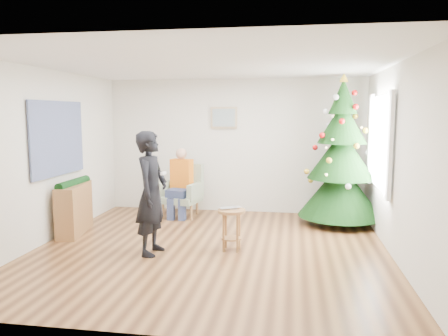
% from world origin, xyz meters
% --- Properties ---
extents(floor, '(5.00, 5.00, 0.00)m').
position_xyz_m(floor, '(0.00, 0.00, 0.00)').
color(floor, brown).
rests_on(floor, ground).
extents(ceiling, '(5.00, 5.00, 0.00)m').
position_xyz_m(ceiling, '(0.00, 0.00, 2.60)').
color(ceiling, white).
rests_on(ceiling, wall_back).
extents(wall_back, '(5.00, 0.00, 5.00)m').
position_xyz_m(wall_back, '(0.00, 2.50, 1.30)').
color(wall_back, silver).
rests_on(wall_back, floor).
extents(wall_front, '(5.00, 0.00, 5.00)m').
position_xyz_m(wall_front, '(0.00, -2.50, 1.30)').
color(wall_front, silver).
rests_on(wall_front, floor).
extents(wall_left, '(0.00, 5.00, 5.00)m').
position_xyz_m(wall_left, '(-2.50, 0.00, 1.30)').
color(wall_left, silver).
rests_on(wall_left, floor).
extents(wall_right, '(0.00, 5.00, 5.00)m').
position_xyz_m(wall_right, '(2.50, 0.00, 1.30)').
color(wall_right, silver).
rests_on(wall_right, floor).
extents(window_panel, '(0.04, 1.30, 1.40)m').
position_xyz_m(window_panel, '(2.47, 1.00, 1.50)').
color(window_panel, white).
rests_on(window_panel, wall_right).
extents(curtains, '(0.05, 1.75, 1.50)m').
position_xyz_m(curtains, '(2.44, 1.00, 1.50)').
color(curtains, white).
rests_on(curtains, wall_right).
extents(christmas_tree, '(1.45, 1.45, 2.62)m').
position_xyz_m(christmas_tree, '(1.97, 1.79, 1.18)').
color(christmas_tree, '#3F2816').
rests_on(christmas_tree, floor).
extents(stool, '(0.39, 0.39, 0.59)m').
position_xyz_m(stool, '(0.31, -0.01, 0.30)').
color(stool, brown).
rests_on(stool, floor).
extents(laptop, '(0.39, 0.35, 0.03)m').
position_xyz_m(laptop, '(0.31, -0.01, 0.60)').
color(laptop, silver).
rests_on(laptop, stool).
extents(armchair, '(0.82, 0.79, 0.98)m').
position_xyz_m(armchair, '(-0.92, 1.91, 0.36)').
color(armchair, gray).
rests_on(armchair, floor).
extents(seated_person, '(0.46, 0.62, 1.28)m').
position_xyz_m(seated_person, '(-0.93, 1.86, 0.66)').
color(seated_person, navy).
rests_on(seated_person, armchair).
extents(standing_man, '(0.45, 0.65, 1.70)m').
position_xyz_m(standing_man, '(-0.76, -0.32, 0.85)').
color(standing_man, black).
rests_on(standing_man, floor).
extents(game_controller, '(0.04, 0.13, 0.04)m').
position_xyz_m(game_controller, '(-0.58, -0.35, 1.13)').
color(game_controller, white).
rests_on(game_controller, standing_man).
extents(console, '(0.47, 1.04, 0.80)m').
position_xyz_m(console, '(-2.33, 0.47, 0.40)').
color(console, brown).
rests_on(console, floor).
extents(garland, '(0.14, 0.90, 0.14)m').
position_xyz_m(garland, '(-2.33, 0.47, 0.82)').
color(garland, black).
rests_on(garland, console).
extents(tapestry, '(0.03, 1.50, 1.15)m').
position_xyz_m(tapestry, '(-2.46, 0.30, 1.55)').
color(tapestry, black).
rests_on(tapestry, wall_left).
extents(framed_picture, '(0.52, 0.05, 0.42)m').
position_xyz_m(framed_picture, '(-0.20, 2.46, 1.85)').
color(framed_picture, tan).
rests_on(framed_picture, wall_back).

